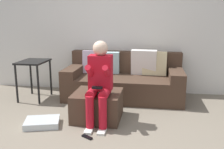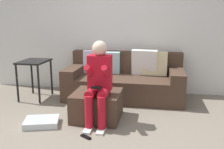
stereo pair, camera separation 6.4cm
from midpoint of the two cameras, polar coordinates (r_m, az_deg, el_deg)
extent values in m
plane|color=slate|center=(3.40, -6.40, -13.48)|extent=(6.71, 6.71, 0.00)
cube|color=silver|center=(5.20, -0.22, 11.06)|extent=(5.16, 0.10, 2.68)
cube|color=#473326|center=(4.80, 2.18, -2.84)|extent=(2.13, 0.98, 0.41)
cube|color=#473326|center=(5.08, 2.75, 2.81)|extent=(2.13, 0.22, 0.41)
cube|color=#473326|center=(4.93, -8.70, 0.84)|extent=(0.25, 0.98, 0.16)
cube|color=#473326|center=(4.71, 13.63, 0.08)|extent=(0.25, 0.98, 0.16)
cube|color=silver|center=(5.01, -4.36, 2.79)|extent=(0.44, 0.14, 0.44)
cube|color=silver|center=(4.96, -1.20, 2.61)|extent=(0.42, 0.15, 0.43)
cube|color=beige|center=(4.87, 9.02, 2.42)|extent=(0.45, 0.17, 0.45)
cube|color=white|center=(4.87, 6.68, 2.65)|extent=(0.48, 0.21, 0.48)
cube|color=#473326|center=(3.86, -3.69, -6.85)|extent=(0.69, 0.67, 0.41)
cube|color=red|center=(3.62, -3.04, 0.38)|extent=(0.32, 0.22, 0.50)
sphere|color=beige|center=(3.56, -3.10, 5.81)|extent=(0.21, 0.21, 0.21)
cylinder|color=red|center=(3.56, -4.91, -4.05)|extent=(0.13, 0.31, 0.13)
cylinder|color=red|center=(3.48, -5.46, -8.26)|extent=(0.11, 0.11, 0.44)
cube|color=white|center=(3.52, -5.63, -12.18)|extent=(0.10, 0.22, 0.03)
cylinder|color=red|center=(3.52, -5.30, 0.34)|extent=(0.08, 0.35, 0.28)
cylinder|color=red|center=(3.52, -2.12, -4.19)|extent=(0.13, 0.31, 0.13)
cylinder|color=red|center=(3.45, -2.60, -8.45)|extent=(0.11, 0.11, 0.44)
cube|color=white|center=(3.49, -2.77, -12.42)|extent=(0.10, 0.22, 0.03)
cylinder|color=red|center=(3.48, -1.63, 0.32)|extent=(0.08, 0.33, 0.27)
cube|color=black|center=(3.44, -3.83, -2.90)|extent=(0.14, 0.06, 0.03)
cube|color=silver|center=(3.81, -15.65, -10.19)|extent=(0.55, 0.49, 0.09)
cube|color=black|center=(4.88, -17.42, 2.73)|extent=(0.46, 0.61, 0.03)
cylinder|color=black|center=(4.81, -20.75, -1.98)|extent=(0.04, 0.04, 0.68)
cylinder|color=black|center=(4.63, -16.38, -2.24)|extent=(0.04, 0.04, 0.68)
cylinder|color=black|center=(5.28, -17.82, -0.50)|extent=(0.04, 0.04, 0.68)
cylinder|color=black|center=(5.11, -13.77, -0.68)|extent=(0.04, 0.04, 0.68)
cube|color=black|center=(3.36, -6.10, -13.60)|extent=(0.16, 0.13, 0.02)
camera|label=1|loc=(0.03, -90.43, -0.10)|focal=41.32mm
camera|label=2|loc=(0.03, 89.57, 0.10)|focal=41.32mm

